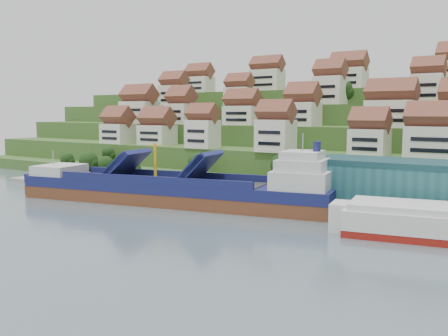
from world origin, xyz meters
The scene contains 10 objects.
ground centered at (0.00, 0.00, 0.00)m, with size 300.00×300.00×0.00m, color slate.
quay centered at (20.00, 15.00, 1.10)m, with size 180.00×14.00×2.20m, color gray.
pebble_beach centered at (-58.00, 12.00, 0.50)m, with size 45.00×20.00×1.00m, color gray.
hillside centered at (0.00, 103.55, 10.66)m, with size 260.00×128.00×31.00m.
hillside_village centered at (1.99, 60.47, 24.21)m, with size 156.11×65.62×28.52m.
hillside_trees centered at (-12.97, 45.72, 17.15)m, with size 138.37×62.77×30.76m.
flagpole centered at (18.11, 10.00, 6.88)m, with size 1.28×0.16×8.00m.
beach_huts centered at (-60.00, 10.75, 2.10)m, with size 14.40×3.70×2.20m.
cargo_ship centered at (-7.30, 0.43, 3.36)m, with size 80.79×28.50×17.75m.
second_ship centered at (53.34, 1.04, 2.93)m, with size 35.26×18.58×9.72m.
Camera 1 is at (69.29, -92.46, 22.46)m, focal length 40.00 mm.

